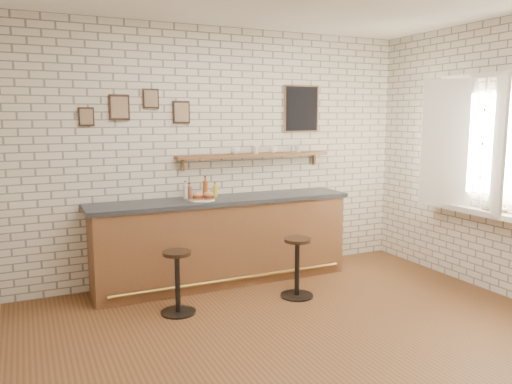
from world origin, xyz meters
The scene contains 21 objects.
ground centered at (0.00, 0.00, 0.00)m, with size 5.00×5.00×0.00m, color brown.
bar_counter centered at (-0.11, 1.70, 0.51)m, with size 3.10×0.65×1.01m.
sandwich_plate centered at (-0.38, 1.62, 1.02)m, with size 0.28×0.28×0.01m, color white.
ciabatta_sandwich centered at (-0.37, 1.62, 1.06)m, with size 0.27×0.20×0.08m.
potato_chips centered at (-0.41, 1.62, 1.02)m, with size 0.27×0.18×0.00m.
bitters_bottle_brown centered at (-0.47, 1.84, 1.08)m, with size 0.06×0.06×0.18m.
bitters_bottle_white centered at (-0.51, 1.84, 1.09)m, with size 0.05×0.05×0.21m.
bitters_bottle_amber centered at (-0.27, 1.84, 1.11)m, with size 0.06×0.06×0.25m.
condiment_bottle_yellow centered at (-0.15, 1.84, 1.08)m, with size 0.05×0.05×0.17m.
bar_stool_left centered at (-0.88, 0.98, 0.34)m, with size 0.35×0.35×0.64m.
bar_stool_right centered at (0.44, 0.88, 0.35)m, with size 0.37×0.37×0.65m.
wall_shelf centered at (0.40, 1.90, 1.48)m, with size 2.00×0.18×0.18m.
shelf_cup_a centered at (0.14, 1.90, 1.54)m, with size 0.11×0.11×0.09m, color white.
shelf_cup_b centered at (0.41, 1.90, 1.55)m, with size 0.11×0.11×0.10m, color white.
shelf_cup_c centered at (0.65, 1.90, 1.54)m, with size 0.11×0.11×0.09m, color white.
shelf_cup_d centered at (1.01, 1.90, 1.54)m, with size 0.09×0.09×0.08m, color white.
back_wall_decor centered at (0.23, 1.98, 2.05)m, with size 2.96×0.02×0.56m.
window_sill centered at (2.40, 0.30, 0.90)m, with size 0.20×1.35×0.06m.
casement_window centered at (2.36, 0.30, 1.65)m, with size 0.40×1.30×1.56m.
book_lower centered at (2.38, 0.07, 0.94)m, with size 0.18×0.24×0.02m, color tan.
book_upper centered at (2.38, 0.10, 0.96)m, with size 0.16×0.22×0.02m, color tan.
Camera 1 is at (-2.19, -3.67, 1.95)m, focal length 35.00 mm.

